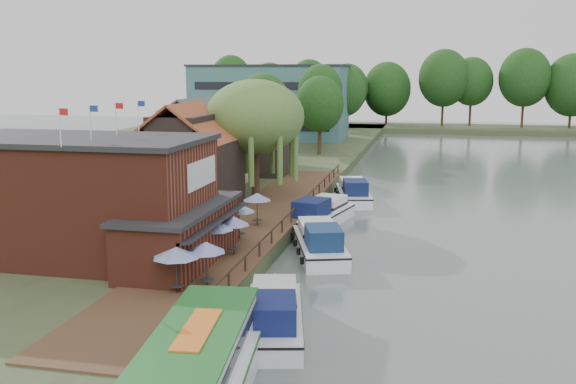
# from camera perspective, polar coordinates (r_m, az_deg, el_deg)

# --- Properties ---
(ground) EXTENTS (260.00, 260.00, 0.00)m
(ground) POSITION_cam_1_polar(r_m,az_deg,el_deg) (37.11, 5.07, -8.26)
(ground) COLOR #4F5B59
(ground) RESTS_ON ground
(land_bank) EXTENTS (50.00, 140.00, 1.00)m
(land_bank) POSITION_cam_1_polar(r_m,az_deg,el_deg) (78.73, -13.54, 1.90)
(land_bank) COLOR #384728
(land_bank) RESTS_ON ground
(quay_deck) EXTENTS (6.00, 50.00, 0.10)m
(quay_deck) POSITION_cam_1_polar(r_m,az_deg,el_deg) (47.81, -2.87, -2.63)
(quay_deck) COLOR #47301E
(quay_deck) RESTS_ON land_bank
(quay_rail) EXTENTS (0.20, 49.00, 1.00)m
(quay_rail) POSITION_cam_1_polar(r_m,az_deg,el_deg) (47.55, 0.43, -2.13)
(quay_rail) COLOR black
(quay_rail) RESTS_ON land_bank
(pub) EXTENTS (20.00, 11.00, 7.30)m
(pub) POSITION_cam_1_polar(r_m,az_deg,el_deg) (39.24, -15.73, -0.56)
(pub) COLOR maroon
(pub) RESTS_ON land_bank
(hotel_block) EXTENTS (25.40, 12.40, 12.30)m
(hotel_block) POSITION_cam_1_polar(r_m,az_deg,el_deg) (108.25, -1.60, 8.01)
(hotel_block) COLOR #38666B
(hotel_block) RESTS_ON land_bank
(cottage_a) EXTENTS (8.60, 7.60, 8.50)m
(cottage_a) POSITION_cam_1_polar(r_m,az_deg,el_deg) (53.01, -9.08, 3.17)
(cottage_a) COLOR black
(cottage_a) RESTS_ON land_bank
(cottage_b) EXTENTS (9.60, 8.60, 8.50)m
(cottage_b) POSITION_cam_1_polar(r_m,az_deg,el_deg) (63.35, -8.28, 4.38)
(cottage_b) COLOR beige
(cottage_b) RESTS_ON land_bank
(cottage_c) EXTENTS (7.60, 7.60, 8.50)m
(cottage_c) POSITION_cam_1_polar(r_m,az_deg,el_deg) (70.64, -2.64, 5.11)
(cottage_c) COLOR black
(cottage_c) RESTS_ON land_bank
(willow) EXTENTS (8.60, 8.60, 10.43)m
(willow) POSITION_cam_1_polar(r_m,az_deg,el_deg) (56.19, -2.94, 4.69)
(willow) COLOR #476B2D
(willow) RESTS_ON land_bank
(umbrella_0) EXTENTS (2.36, 2.36, 2.38)m
(umbrella_0) POSITION_cam_1_polar(r_m,az_deg,el_deg) (32.60, -9.87, -6.84)
(umbrella_0) COLOR navy
(umbrella_0) RESTS_ON quay_deck
(umbrella_1) EXTENTS (2.04, 2.04, 2.38)m
(umbrella_1) POSITION_cam_1_polar(r_m,az_deg,el_deg) (33.31, -7.27, -6.39)
(umbrella_1) COLOR navy
(umbrella_1) RESTS_ON quay_deck
(umbrella_2) EXTENTS (2.45, 2.45, 2.38)m
(umbrella_2) POSITION_cam_1_polar(r_m,az_deg,el_deg) (37.92, -6.64, -4.27)
(umbrella_2) COLOR #1C489B
(umbrella_2) RESTS_ON quay_deck
(umbrella_3) EXTENTS (1.95, 1.95, 2.38)m
(umbrella_3) POSITION_cam_1_polar(r_m,az_deg,el_deg) (38.90, -4.85, -3.86)
(umbrella_3) COLOR navy
(umbrella_3) RESTS_ON quay_deck
(umbrella_4) EXTENTS (2.14, 2.14, 2.38)m
(umbrella_4) POSITION_cam_1_polar(r_m,az_deg,el_deg) (42.50, -4.36, -2.61)
(umbrella_4) COLOR navy
(umbrella_4) RESTS_ON quay_deck
(umbrella_5) EXTENTS (2.04, 2.04, 2.38)m
(umbrella_5) POSITION_cam_1_polar(r_m,az_deg,el_deg) (46.18, -2.76, -1.53)
(umbrella_5) COLOR navy
(umbrella_5) RESTS_ON quay_deck
(cruiser_0) EXTENTS (4.95, 9.66, 2.21)m
(cruiser_0) POSITION_cam_1_polar(r_m,az_deg,el_deg) (30.40, -1.26, -10.34)
(cruiser_0) COLOR silver
(cruiser_0) RESTS_ON ground
(cruiser_1) EXTENTS (5.94, 10.24, 2.36)m
(cruiser_1) POSITION_cam_1_polar(r_m,az_deg,el_deg) (42.55, 2.82, -4.12)
(cruiser_1) COLOR white
(cruiser_1) RESTS_ON ground
(cruiser_2) EXTENTS (5.23, 10.22, 2.36)m
(cruiser_2) POSITION_cam_1_polar(r_m,az_deg,el_deg) (51.09, 2.92, -1.62)
(cruiser_2) COLOR white
(cruiser_2) RESTS_ON ground
(cruiser_3) EXTENTS (5.10, 10.01, 2.31)m
(cruiser_3) POSITION_cam_1_polar(r_m,az_deg,el_deg) (60.60, 5.83, 0.24)
(cruiser_3) COLOR white
(cruiser_3) RESTS_ON ground
(tour_boat) EXTENTS (5.31, 13.62, 2.89)m
(tour_boat) POSITION_cam_1_polar(r_m,az_deg,el_deg) (23.90, -8.36, -15.63)
(tour_boat) COLOR silver
(tour_boat) RESTS_ON ground
(swan) EXTENTS (0.44, 0.44, 0.44)m
(swan) POSITION_cam_1_polar(r_m,az_deg,el_deg) (27.84, -7.67, -14.45)
(swan) COLOR white
(swan) RESTS_ON ground
(bank_tree_0) EXTENTS (7.17, 7.17, 10.92)m
(bank_tree_0) POSITION_cam_1_polar(r_m,az_deg,el_deg) (79.95, -2.24, 6.61)
(bank_tree_0) COLOR #143811
(bank_tree_0) RESTS_ON land_bank
(bank_tree_1) EXTENTS (6.53, 6.53, 10.55)m
(bank_tree_1) POSITION_cam_1_polar(r_m,az_deg,el_deg) (87.03, 2.83, 6.81)
(bank_tree_1) COLOR #143811
(bank_tree_1) RESTS_ON land_bank
(bank_tree_2) EXTENTS (6.51, 6.51, 12.22)m
(bank_tree_2) POSITION_cam_1_polar(r_m,az_deg,el_deg) (94.59, 2.88, 7.61)
(bank_tree_2) COLOR #143811
(bank_tree_2) RESTS_ON land_bank
(bank_tree_3) EXTENTS (7.47, 7.47, 12.03)m
(bank_tree_3) POSITION_cam_1_polar(r_m,az_deg,el_deg) (112.42, 5.00, 8.00)
(bank_tree_3) COLOR #143811
(bank_tree_3) RESTS_ON land_bank
(bank_tree_4) EXTENTS (6.17, 6.17, 10.08)m
(bank_tree_4) POSITION_cam_1_polar(r_m,az_deg,el_deg) (124.02, 4.26, 7.80)
(bank_tree_4) COLOR #143811
(bank_tree_4) RESTS_ON land_bank
(bank_tree_5) EXTENTS (6.67, 6.67, 11.36)m
(bank_tree_5) POSITION_cam_1_polar(r_m,az_deg,el_deg) (131.96, 4.19, 8.24)
(bank_tree_5) COLOR #143811
(bank_tree_5) RESTS_ON land_bank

